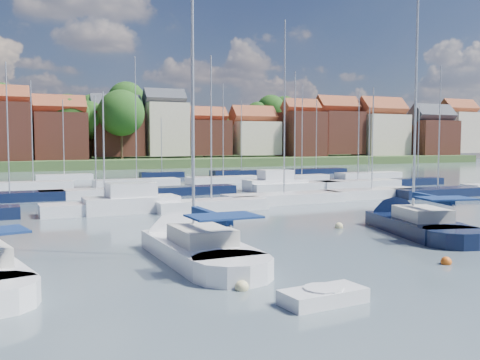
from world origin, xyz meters
name	(u,v)px	position (x,y,z in m)	size (l,w,h in m)	color
ground	(138,189)	(0.00, 40.00, 0.00)	(260.00, 260.00, 0.00)	#4C5D67
sailboat_centre	(187,245)	(-6.26, 4.29, 0.35)	(3.29, 12.29, 16.64)	white
sailboat_navy	(405,223)	(8.23, 5.46, 0.35)	(6.17, 12.51, 16.73)	black
tender	(323,296)	(-4.77, -5.32, 0.24)	(2.96, 1.54, 0.62)	white
buoy_b	(242,290)	(-6.55, -2.75, 0.00)	(0.50, 0.50, 0.50)	beige
buoy_c	(245,274)	(-5.46, -0.70, 0.00)	(0.50, 0.50, 0.50)	#D85914
buoy_d	(446,264)	(3.26, -2.74, 0.00)	(0.47, 0.47, 0.47)	#D85914
buoy_e	(339,228)	(4.68, 7.33, 0.00)	(0.51, 0.51, 0.51)	beige
marina_field	(166,188)	(1.91, 35.15, 0.43)	(79.62, 41.41, 15.93)	white
far_shore_town	(64,144)	(2.23, 132.67, 4.61)	(212.46, 90.00, 22.27)	#435A2D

